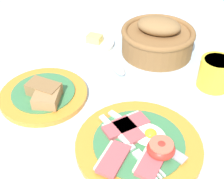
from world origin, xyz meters
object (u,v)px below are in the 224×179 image
at_px(bread_plate, 44,94).
at_px(breakfast_plate, 140,144).
at_px(bread_basket, 158,39).
at_px(butter_dish, 95,43).
at_px(teaspoon_by_saucer, 122,74).
at_px(sugar_cup, 215,73).

bearing_deg(bread_plate, breakfast_plate, -1.23).
xyz_separation_m(breakfast_plate, bread_basket, (-0.14, 0.32, 0.03)).
bearing_deg(bread_plate, bread_basket, 69.61).
height_order(butter_dish, teaspoon_by_saucer, butter_dish).
xyz_separation_m(sugar_cup, teaspoon_by_saucer, (-0.20, -0.09, -0.03)).
bearing_deg(bread_plate, butter_dish, 100.43).
height_order(breakfast_plate, sugar_cup, sugar_cup).
height_order(breakfast_plate, teaspoon_by_saucer, breakfast_plate).
bearing_deg(teaspoon_by_saucer, bread_plate, 94.88).
height_order(breakfast_plate, bread_plate, bread_plate).
xyz_separation_m(bread_basket, butter_dish, (-0.16, -0.06, -0.04)).
bearing_deg(bread_basket, bread_plate, -110.39).
distance_m(sugar_cup, teaspoon_by_saucer, 0.22).
bearing_deg(sugar_cup, teaspoon_by_saucer, -156.33).
relative_size(breakfast_plate, teaspoon_by_saucer, 1.44).
distance_m(bread_plate, butter_dish, 0.26).
xyz_separation_m(breakfast_plate, butter_dish, (-0.30, 0.26, -0.00)).
relative_size(breakfast_plate, bread_plate, 1.22).
relative_size(bread_basket, butter_dish, 1.80).
distance_m(sugar_cup, bread_basket, 0.19).
bearing_deg(bread_plate, teaspoon_by_saucer, 60.32).
xyz_separation_m(breakfast_plate, bread_plate, (-0.25, 0.01, 0.00)).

